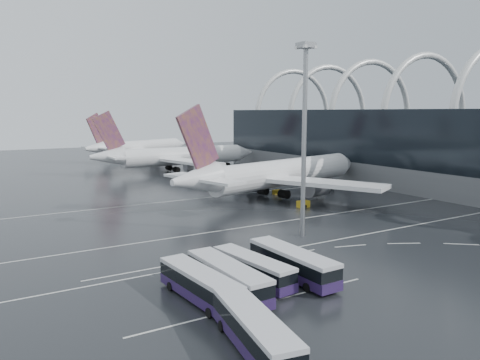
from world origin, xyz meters
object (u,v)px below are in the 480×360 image
airliner_main (277,174)px  bus_row_near_b (228,277)px  bus_row_near_d (293,263)px  gse_cart_belly_b (319,191)px  gse_cart_belly_c (303,204)px  airliner_gate_c (138,148)px  gse_cart_belly_e (277,192)px  bus_row_near_c (253,268)px  bus_row_far_a (254,330)px  airliner_gate_b (175,157)px  floodlight_mast (305,117)px  bus_row_near_a (200,284)px

airliner_main → bus_row_near_b: size_ratio=4.53×
airliner_main → bus_row_near_b: airliner_main is taller
bus_row_near_d → airliner_main: bearing=-34.7°
gse_cart_belly_b → gse_cart_belly_c: (-13.41, -10.59, 0.03)m
airliner_gate_c → gse_cart_belly_e: size_ratio=25.89×
gse_cart_belly_e → bus_row_near_c: bearing=-128.3°
airliner_gate_c → gse_cart_belly_c: size_ratio=20.68×
bus_row_far_a → gse_cart_belly_e: bus_row_far_a is taller
airliner_gate_c → gse_cart_belly_b: size_ratio=21.54×
airliner_gate_b → gse_cart_belly_b: bearing=-77.3°
bus_row_near_c → bus_row_near_d: bus_row_near_d is taller
bus_row_near_c → bus_row_near_d: bearing=-111.4°
airliner_gate_c → bus_row_far_a: 161.08m
airliner_main → gse_cart_belly_c: size_ratio=24.74×
airliner_gate_b → floodlight_mast: 85.95m
bus_row_near_a → bus_row_near_c: size_ratio=1.05×
floodlight_mast → gse_cart_belly_e: (18.41, 32.58, -18.09)m
airliner_gate_b → bus_row_near_b: bearing=-110.8°
airliner_gate_c → gse_cart_belly_e: 96.31m
gse_cart_belly_c → gse_cart_belly_e: size_ratio=1.25×
airliner_main → airliner_gate_c: size_ratio=1.20×
bus_row_near_a → gse_cart_belly_c: bearing=-54.7°
bus_row_near_a → gse_cart_belly_b: size_ratio=5.50×
airliner_gate_b → airliner_gate_c: bearing=85.7°
airliner_main → bus_row_far_a: airliner_main is taller
bus_row_near_d → gse_cart_belly_b: (40.44, 42.23, -1.20)m
airliner_gate_b → airliner_gate_c: airliner_gate_b is taller
airliner_gate_b → bus_row_near_c: (-32.17, -96.62, -3.29)m
airliner_main → gse_cart_belly_b: airliner_main is taller
airliner_gate_c → bus_row_near_b: airliner_gate_c is taller
airliner_gate_b → airliner_main: bearing=-88.6°
bus_row_near_c → floodlight_mast: size_ratio=0.42×
airliner_gate_c → bus_row_near_b: (-39.34, -143.34, -2.94)m
bus_row_far_a → gse_cart_belly_b: size_ratio=5.63×
airliner_gate_b → bus_row_far_a: airliner_gate_b is taller
airliner_gate_b → gse_cart_belly_c: (-0.41, -66.26, -4.26)m
bus_row_near_b → bus_row_far_a: bearing=159.5°
bus_row_near_a → bus_row_far_a: (-0.80, -11.58, 0.02)m
floodlight_mast → airliner_main: bearing=61.3°
airliner_gate_b → airliner_gate_c: 45.30m
gse_cart_belly_c → floodlight_mast: bearing=-129.2°
gse_cart_belly_e → bus_row_near_b: bearing=-130.5°
bus_row_near_c → gse_cart_belly_b: (45.17, 40.94, -1.00)m
airliner_main → gse_cart_belly_b: bearing=-23.8°
bus_row_near_c → airliner_gate_c: bearing=-20.1°
floodlight_mast → gse_cart_belly_b: bearing=45.4°
airliner_gate_b → bus_row_near_a: bearing=-112.5°
airliner_main → bus_row_far_a: size_ratio=4.58×
gse_cart_belly_b → gse_cart_belly_e: 10.24m
bus_row_near_c → bus_row_far_a: 15.66m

